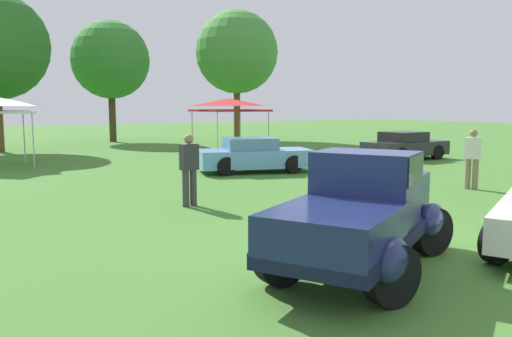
{
  "coord_description": "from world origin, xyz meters",
  "views": [
    {
      "loc": [
        -5.32,
        -5.71,
        2.35
      ],
      "look_at": [
        -0.02,
        2.94,
        1.1
      ],
      "focal_mm": 36.13,
      "sensor_mm": 36.0,
      "label": 1
    }
  ],
  "objects_px": {
    "feature_pickup_truck": "(363,210)",
    "show_car_charcoal": "(405,146)",
    "spectator_between_cars": "(472,157)",
    "canopy_tent_center_field": "(230,104)",
    "show_car_skyblue": "(254,155)",
    "spectator_near_truck": "(189,168)"
  },
  "relations": [
    {
      "from": "feature_pickup_truck",
      "to": "show_car_charcoal",
      "type": "xyz_separation_m",
      "value": [
        12.18,
        10.34,
        -0.26
      ]
    },
    {
      "from": "feature_pickup_truck",
      "to": "show_car_skyblue",
      "type": "distance_m",
      "value": 11.04
    },
    {
      "from": "feature_pickup_truck",
      "to": "canopy_tent_center_field",
      "type": "height_order",
      "value": "canopy_tent_center_field"
    },
    {
      "from": "spectator_between_cars",
      "to": "canopy_tent_center_field",
      "type": "bearing_deg",
      "value": 90.53
    },
    {
      "from": "spectator_near_truck",
      "to": "spectator_between_cars",
      "type": "distance_m",
      "value": 8.03
    },
    {
      "from": "show_car_skyblue",
      "to": "spectator_near_truck",
      "type": "distance_m",
      "value": 6.42
    },
    {
      "from": "show_car_skyblue",
      "to": "spectator_between_cars",
      "type": "distance_m",
      "value": 7.22
    },
    {
      "from": "spectator_near_truck",
      "to": "spectator_between_cars",
      "type": "xyz_separation_m",
      "value": [
        7.81,
        -1.86,
        0.0
      ]
    },
    {
      "from": "show_car_skyblue",
      "to": "spectator_between_cars",
      "type": "bearing_deg",
      "value": -62.79
    },
    {
      "from": "spectator_between_cars",
      "to": "canopy_tent_center_field",
      "type": "relative_size",
      "value": 0.53
    },
    {
      "from": "show_car_skyblue",
      "to": "show_car_charcoal",
      "type": "relative_size",
      "value": 1.09
    },
    {
      "from": "spectator_near_truck",
      "to": "canopy_tent_center_field",
      "type": "relative_size",
      "value": 0.53
    },
    {
      "from": "spectator_near_truck",
      "to": "show_car_charcoal",
      "type": "bearing_deg",
      "value": 20.97
    },
    {
      "from": "feature_pickup_truck",
      "to": "show_car_skyblue",
      "type": "bearing_deg",
      "value": 66.93
    },
    {
      "from": "show_car_charcoal",
      "to": "canopy_tent_center_field",
      "type": "height_order",
      "value": "canopy_tent_center_field"
    },
    {
      "from": "show_car_skyblue",
      "to": "canopy_tent_center_field",
      "type": "height_order",
      "value": "canopy_tent_center_field"
    },
    {
      "from": "spectator_near_truck",
      "to": "canopy_tent_center_field",
      "type": "xyz_separation_m",
      "value": [
        7.68,
        12.15,
        1.51
      ]
    },
    {
      "from": "show_car_skyblue",
      "to": "show_car_charcoal",
      "type": "bearing_deg",
      "value": 1.35
    },
    {
      "from": "canopy_tent_center_field",
      "to": "show_car_skyblue",
      "type": "bearing_deg",
      "value": -112.63
    },
    {
      "from": "feature_pickup_truck",
      "to": "show_car_charcoal",
      "type": "distance_m",
      "value": 15.98
    },
    {
      "from": "spectator_near_truck",
      "to": "spectator_between_cars",
      "type": "height_order",
      "value": "same"
    },
    {
      "from": "feature_pickup_truck",
      "to": "show_car_skyblue",
      "type": "height_order",
      "value": "feature_pickup_truck"
    }
  ]
}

